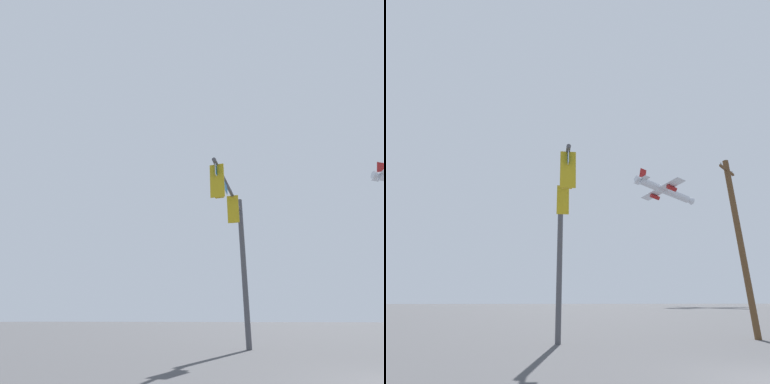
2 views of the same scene
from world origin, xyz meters
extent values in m
cylinder|color=#47474C|center=(-7.37, -5.05, 3.56)|extent=(0.26, 0.26, 7.13)
cylinder|color=#47474C|center=(-4.50, -5.04, 6.53)|extent=(5.75, 0.16, 0.14)
cube|color=gold|center=(-5.17, -5.04, 5.86)|extent=(0.03, 0.52, 1.30)
cube|color=#B79314|center=(-5.36, -5.04, 5.86)|extent=(0.36, 0.32, 1.10)
cylinder|color=#B79314|center=(-5.36, -5.04, 6.47)|extent=(0.04, 0.04, 0.12)
cylinder|color=red|center=(-5.56, -5.04, 6.19)|extent=(0.03, 0.22, 0.22)
cylinder|color=#392D05|center=(-5.56, -5.04, 5.86)|extent=(0.03, 0.22, 0.22)
cylinder|color=black|center=(-5.56, -5.04, 5.53)|extent=(0.03, 0.22, 0.22)
cube|color=gold|center=(-2.01, -5.03, 5.86)|extent=(0.03, 0.52, 1.30)
cube|color=#B79314|center=(-2.20, -5.03, 5.86)|extent=(0.36, 0.32, 1.10)
cylinder|color=#B79314|center=(-2.20, -5.03, 6.47)|extent=(0.04, 0.04, 0.12)
cylinder|color=red|center=(-2.40, -5.03, 6.19)|extent=(0.03, 0.22, 0.22)
cylinder|color=#392D05|center=(-2.40, -5.03, 5.86)|extent=(0.03, 0.22, 0.22)
cylinder|color=black|center=(-2.40, -5.03, 5.53)|extent=(0.03, 0.22, 0.22)
cube|color=#0A4C7F|center=(-2.84, -5.03, 6.23)|extent=(2.03, 0.05, 0.38)
cube|color=white|center=(-2.84, -5.03, 6.23)|extent=(2.09, 0.03, 0.44)
cone|color=silver|center=(-114.12, 34.54, 52.70)|extent=(4.44, 6.20, 4.19)
cube|color=silver|center=(-114.30, 35.21, 52.88)|extent=(10.17, 5.05, 0.73)
cube|color=maroon|center=(-114.52, 36.03, 56.40)|extent=(1.20, 3.93, 5.07)
camera|label=1|loc=(7.56, -2.90, 1.22)|focal=28.00mm
camera|label=2|loc=(7.02, -5.58, 1.76)|focal=28.00mm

